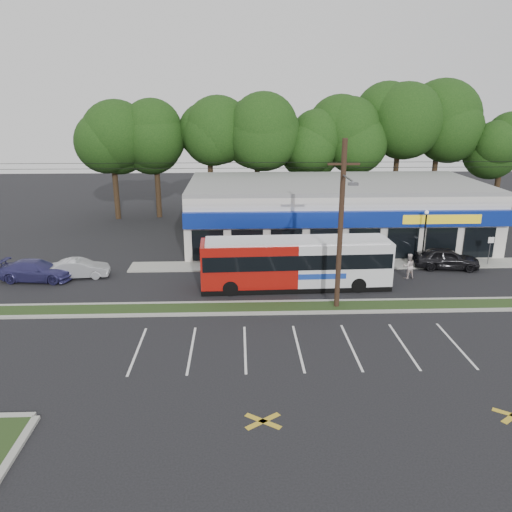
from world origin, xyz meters
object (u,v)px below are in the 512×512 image
at_px(pedestrian_a, 307,264).
at_px(pedestrian_b, 408,266).
at_px(car_blue, 36,270).
at_px(metrobus, 296,262).
at_px(car_silver, 80,268).
at_px(car_dark, 446,258).
at_px(sign_post, 490,246).
at_px(lamp_post, 425,231).
at_px(utility_pole, 338,221).

height_order(pedestrian_a, pedestrian_b, pedestrian_b).
bearing_deg(pedestrian_b, car_blue, -10.49).
xyz_separation_m(metrobus, pedestrian_a, (1.11, 2.30, -0.93)).
bearing_deg(pedestrian_a, car_silver, 3.05).
distance_m(car_silver, pedestrian_b, 23.09).
distance_m(metrobus, car_dark, 12.18).
bearing_deg(car_silver, sign_post, -93.02).
xyz_separation_m(sign_post, car_silver, (-30.07, -1.57, -0.89)).
bearing_deg(pedestrian_a, car_dark, -169.78).
height_order(car_silver, pedestrian_b, pedestrian_b).
height_order(metrobus, pedestrian_a, metrobus).
bearing_deg(pedestrian_b, pedestrian_a, -15.86).
distance_m(metrobus, pedestrian_a, 2.72).
bearing_deg(lamp_post, pedestrian_a, -167.49).
xyz_separation_m(sign_post, metrobus, (-15.11, -4.07, 0.22)).
relative_size(sign_post, metrobus, 0.18).
distance_m(car_dark, car_blue, 29.44).
xyz_separation_m(lamp_post, car_dark, (1.52, -0.80, -1.88)).
bearing_deg(car_blue, car_silver, -74.88).
bearing_deg(car_silver, utility_pole, -115.79).
height_order(car_silver, pedestrian_a, pedestrian_a).
bearing_deg(lamp_post, car_silver, -175.89).
xyz_separation_m(sign_post, pedestrian_a, (-14.00, -1.77, -0.71)).
height_order(car_dark, car_blue, car_dark).
bearing_deg(metrobus, sign_post, 13.27).
xyz_separation_m(car_dark, car_blue, (-29.41, -1.47, -0.07)).
bearing_deg(car_blue, utility_pole, -100.26).
relative_size(car_silver, pedestrian_a, 2.40).
relative_size(car_silver, car_blue, 0.81).
height_order(utility_pole, sign_post, utility_pole).
bearing_deg(pedestrian_b, car_silver, -11.81).
relative_size(car_silver, pedestrian_b, 2.25).
bearing_deg(car_blue, car_dark, -81.55).
height_order(metrobus, car_blue, metrobus).
bearing_deg(metrobus, car_dark, 14.91).
relative_size(lamp_post, sign_post, 1.91).
xyz_separation_m(sign_post, car_dark, (-3.48, -0.58, -0.76)).
height_order(sign_post, pedestrian_a, sign_post).
bearing_deg(lamp_post, car_blue, -175.34).
height_order(lamp_post, pedestrian_b, lamp_post).
distance_m(utility_pole, car_dark, 12.85).
bearing_deg(pedestrian_a, pedestrian_b, 177.21).
height_order(utility_pole, lamp_post, utility_pole).
bearing_deg(lamp_post, utility_pole, -136.05).
bearing_deg(utility_pole, metrobus, 118.52).
distance_m(car_silver, car_blue, 2.86).
xyz_separation_m(lamp_post, car_silver, (-25.07, -1.80, -2.01)).
bearing_deg(pedestrian_a, car_blue, 4.59).
bearing_deg(lamp_post, sign_post, -2.58).
relative_size(metrobus, car_blue, 2.51).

